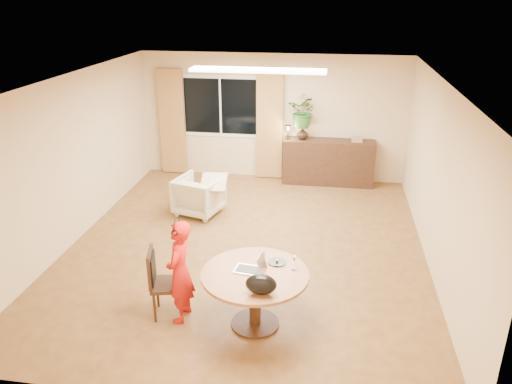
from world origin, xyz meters
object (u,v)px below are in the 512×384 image
dining_chair (168,282)px  armchair (199,195)px  dining_table (255,284)px  sideboard (328,162)px  child (180,272)px

dining_chair → armchair: (-0.41, 3.00, -0.10)m
dining_chair → dining_table: bearing=-15.8°
dining_table → dining_chair: dining_chair is taller
dining_chair → sideboard: bearing=56.5°
child → dining_chair: bearing=-104.3°
dining_chair → armchair: dining_chair is taller
armchair → dining_chair: bearing=113.4°
dining_table → dining_chair: size_ratio=1.41×
child → sideboard: bearing=163.9°
dining_table → dining_chair: 1.10m
child → sideboard: (1.66, 4.93, -0.19)m
dining_chair → child: 0.28m
child → sideboard: child is taller
child → armchair: 3.13m
dining_table → child: child is taller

